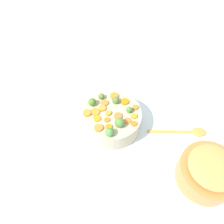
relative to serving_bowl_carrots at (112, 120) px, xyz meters
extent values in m
cube|color=white|center=(-0.03, 0.06, -0.06)|extent=(2.40, 2.40, 0.02)
cylinder|color=#BAAD8E|center=(0.00, 0.00, 0.00)|extent=(0.27, 0.27, 0.10)
cylinder|color=#C77739|center=(0.41, -0.19, 0.00)|extent=(0.24, 0.24, 0.10)
ellipsoid|color=tan|center=(0.41, -0.19, 0.07)|extent=(0.19, 0.19, 0.04)
cylinder|color=orange|center=(-0.07, -0.01, 0.05)|extent=(0.04, 0.04, 0.01)
cylinder|color=orange|center=(-0.06, -0.04, 0.05)|extent=(0.03, 0.03, 0.01)
cylinder|color=orange|center=(0.10, -0.04, 0.06)|extent=(0.03, 0.03, 0.01)
cylinder|color=orange|center=(0.10, 0.00, 0.06)|extent=(0.04, 0.04, 0.01)
cylinder|color=orange|center=(-0.05, 0.02, 0.06)|extent=(0.04, 0.04, 0.01)
cylinder|color=orange|center=(0.05, 0.07, 0.06)|extent=(0.04, 0.04, 0.01)
cylinder|color=orange|center=(-0.04, -0.09, 0.06)|extent=(0.05, 0.05, 0.01)
cylinder|color=orange|center=(-0.11, -0.02, 0.06)|extent=(0.04, 0.04, 0.01)
cylinder|color=orange|center=(0.00, -0.07, 0.06)|extent=(0.03, 0.03, 0.01)
cylinder|color=orange|center=(0.00, 0.10, 0.06)|extent=(0.05, 0.05, 0.01)
cylinder|color=orange|center=(-0.02, -0.01, 0.06)|extent=(0.03, 0.03, 0.01)
cylinder|color=orange|center=(-0.02, -0.04, 0.05)|extent=(0.03, 0.03, 0.01)
cylinder|color=orange|center=(0.10, 0.04, 0.06)|extent=(0.03, 0.03, 0.01)
cylinder|color=orange|center=(0.03, -0.01, 0.06)|extent=(0.05, 0.05, 0.01)
cylinder|color=orange|center=(0.07, -0.03, 0.05)|extent=(0.04, 0.04, 0.01)
cylinder|color=orange|center=(-0.04, 0.05, 0.06)|extent=(0.05, 0.05, 0.01)
sphere|color=#4E8640|center=(0.01, -0.11, 0.07)|extent=(0.04, 0.04, 0.04)
sphere|color=#56722B|center=(-0.06, 0.08, 0.07)|extent=(0.03, 0.03, 0.03)
sphere|color=#507132|center=(0.01, 0.06, 0.07)|extent=(0.03, 0.03, 0.03)
sphere|color=#507B36|center=(0.04, -0.06, 0.07)|extent=(0.04, 0.04, 0.04)
sphere|color=#497629|center=(-0.10, 0.04, 0.07)|extent=(0.04, 0.04, 0.04)
sphere|color=#477C35|center=(0.07, 0.02, 0.07)|extent=(0.03, 0.03, 0.03)
cube|color=#BD8E41|center=(0.28, 0.00, -0.05)|extent=(0.22, 0.04, 0.01)
ellipsoid|color=#BD8E41|center=(0.41, 0.02, -0.05)|extent=(0.08, 0.06, 0.01)
camera|label=1|loc=(0.09, -0.56, 0.88)|focal=36.38mm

